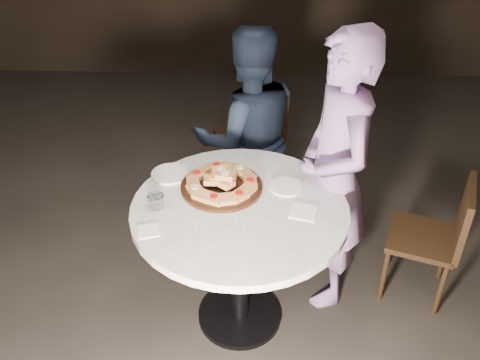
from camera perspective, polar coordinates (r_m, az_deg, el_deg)
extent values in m
plane|color=black|center=(3.43, -1.35, -12.82)|extent=(7.00, 7.00, 0.00)
cylinder|color=black|center=(3.33, -0.03, -14.20)|extent=(0.60, 0.60, 0.03)
cylinder|color=black|center=(3.04, -0.03, -9.16)|extent=(0.12, 0.12, 0.78)
cylinder|color=silver|center=(2.77, -0.03, -3.18)|extent=(1.36, 1.36, 0.05)
cylinder|color=black|center=(2.88, -1.97, -0.71)|extent=(0.45, 0.45, 0.02)
cube|color=#B37C45|center=(2.87, 1.07, -0.30)|extent=(0.09, 0.10, 0.04)
cylinder|color=red|center=(2.85, 1.07, 0.02)|extent=(0.05, 0.05, 0.01)
cube|color=#B37C45|center=(2.92, 0.77, 0.45)|extent=(0.11, 0.12, 0.04)
cube|color=#B37C45|center=(2.96, -0.05, 1.03)|extent=(0.12, 0.12, 0.04)
cylinder|color=beige|center=(2.95, -0.05, 1.35)|extent=(0.06, 0.06, 0.01)
cube|color=#B37C45|center=(2.99, -1.21, 1.35)|extent=(0.11, 0.10, 0.04)
cube|color=#B37C45|center=(2.99, -2.51, 1.36)|extent=(0.10, 0.09, 0.04)
cylinder|color=red|center=(2.98, -2.52, 1.68)|extent=(0.05, 0.05, 0.01)
cube|color=#B37C45|center=(2.97, -3.71, 1.05)|extent=(0.12, 0.12, 0.04)
cube|color=#B37C45|center=(2.93, -4.60, 0.48)|extent=(0.11, 0.12, 0.04)
cylinder|color=red|center=(2.92, -4.62, 0.80)|extent=(0.06, 0.06, 0.01)
cube|color=#B37C45|center=(2.88, -5.01, -0.26)|extent=(0.08, 0.10, 0.04)
cube|color=#B37C45|center=(2.82, -4.81, -1.03)|extent=(0.11, 0.12, 0.04)
cylinder|color=beige|center=(2.81, -4.83, -0.71)|extent=(0.06, 0.06, 0.01)
cube|color=#B37C45|center=(2.78, -4.04, -1.68)|extent=(0.12, 0.11, 0.04)
cube|color=#B37C45|center=(2.75, -2.81, -2.06)|extent=(0.11, 0.10, 0.04)
cylinder|color=red|center=(2.74, -2.82, -1.73)|extent=(0.06, 0.06, 0.01)
cube|color=#B37C45|center=(2.75, -1.40, -2.07)|extent=(0.11, 0.09, 0.04)
cube|color=#B37C45|center=(2.77, -0.11, -1.72)|extent=(0.12, 0.12, 0.04)
cylinder|color=red|center=(2.76, -0.11, -1.39)|extent=(0.06, 0.06, 0.01)
cube|color=#B37C45|center=(2.81, 0.76, -1.08)|extent=(0.11, 0.12, 0.04)
cube|color=#B37C45|center=(2.87, -1.07, 0.41)|extent=(0.08, 0.10, 0.04)
cylinder|color=#2D6B1E|center=(2.85, -1.07, 0.74)|extent=(0.05, 0.05, 0.01)
cube|color=#B37C45|center=(2.89, -2.33, 0.72)|extent=(0.09, 0.11, 0.04)
cylinder|color=beige|center=(2.88, -2.34, 1.04)|extent=(0.05, 0.05, 0.01)
cube|color=#B37C45|center=(2.84, -2.92, -0.01)|extent=(0.10, 0.07, 0.03)
cylinder|color=orange|center=(2.83, -2.93, 0.32)|extent=(0.04, 0.04, 0.01)
cube|color=#B37C45|center=(2.81, -1.64, -0.33)|extent=(0.12, 0.12, 0.04)
cylinder|color=red|center=(2.80, -1.64, 0.00)|extent=(0.06, 0.06, 0.01)
cube|color=#B37C45|center=(2.81, -1.59, 0.44)|extent=(0.10, 0.09, 0.04)
cylinder|color=beige|center=(2.80, -1.59, 0.77)|extent=(0.05, 0.05, 0.01)
cube|color=#B37C45|center=(2.85, -1.94, 0.96)|extent=(0.11, 0.10, 0.04)
cylinder|color=beige|center=(2.84, -1.95, 1.29)|extent=(0.06, 0.06, 0.01)
cylinder|color=white|center=(3.02, -7.50, 0.66)|extent=(0.27, 0.27, 0.01)
cylinder|color=white|center=(2.90, 4.91, -0.71)|extent=(0.20, 0.20, 0.01)
imported|color=silver|center=(2.76, -8.95, -2.33)|extent=(0.10, 0.10, 0.08)
cube|color=white|center=(2.64, -9.72, -5.36)|extent=(0.13, 0.13, 0.01)
cube|color=white|center=(2.74, 6.80, -3.38)|extent=(0.16, 0.16, 0.01)
cube|color=black|center=(4.11, 0.91, 4.51)|extent=(0.56, 0.56, 0.04)
cube|color=black|center=(3.83, 2.19, 5.95)|extent=(0.40, 0.21, 0.46)
cylinder|color=black|center=(4.44, 2.13, 3.52)|extent=(0.05, 0.05, 0.46)
cylinder|color=black|center=(4.32, -2.29, 2.57)|extent=(0.05, 0.05, 0.46)
cylinder|color=black|center=(4.16, 4.17, 1.09)|extent=(0.05, 0.05, 0.46)
cylinder|color=black|center=(4.04, -0.49, 0.01)|extent=(0.05, 0.05, 0.46)
cube|color=black|center=(3.41, 18.81, -5.88)|extent=(0.49, 0.49, 0.04)
cube|color=black|center=(3.30, 22.77, -3.81)|extent=(0.16, 0.38, 0.41)
cylinder|color=black|center=(3.66, 15.91, -6.21)|extent=(0.04, 0.04, 0.41)
cylinder|color=black|center=(3.41, 15.12, -9.66)|extent=(0.04, 0.04, 0.41)
cylinder|color=black|center=(3.68, 21.01, -7.27)|extent=(0.04, 0.04, 0.41)
cylinder|color=black|center=(3.43, 20.64, -10.80)|extent=(0.04, 0.04, 0.41)
imported|color=black|center=(3.53, 0.79, 4.57)|extent=(0.85, 0.74, 1.51)
imported|color=#8268A4|center=(3.02, 10.01, 0.38)|extent=(0.54, 0.70, 1.70)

